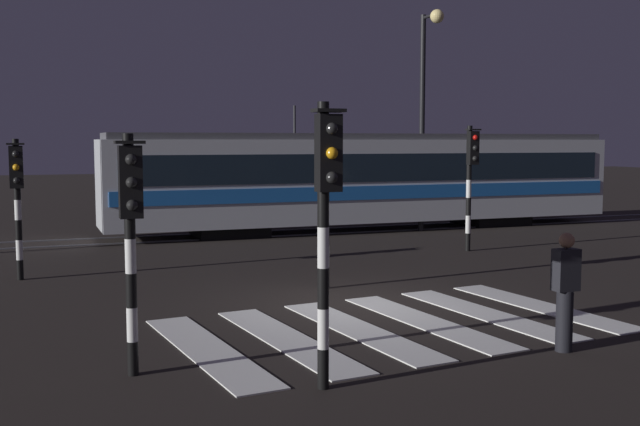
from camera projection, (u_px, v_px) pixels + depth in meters
ground_plane at (350, 304)px, 14.02m from camera, size 120.00×120.00×0.00m
rail_near at (222, 239)px, 23.37m from camera, size 80.00×0.12×0.03m
rail_far at (211, 233)px, 24.71m from camera, size 80.00×0.12×0.03m
crosswalk_zebra at (393, 326)px, 12.37m from camera, size 7.43×4.97×0.02m
traffic_light_kerb_mid_left at (326, 202)px, 8.96m from camera, size 0.36×0.42×3.46m
traffic_light_corner_near_left at (131, 218)px, 9.51m from camera, size 0.36×0.42×3.10m
traffic_light_corner_far_left at (17, 188)px, 16.25m from camera, size 0.36×0.42×3.05m
traffic_light_median_centre at (328, 189)px, 15.29m from camera, size 0.36×0.42×3.08m
traffic_light_corner_far_right at (471, 169)px, 20.58m from camera, size 0.36×0.42×3.42m
street_lamp_trackside_right at (426, 94)px, 24.85m from camera, size 0.44×1.21×7.15m
tram at (369, 178)px, 25.74m from camera, size 17.81×2.58×4.15m
pedestrian_waiting_at_kerb at (565, 291)px, 10.83m from camera, size 0.36×0.24×1.71m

